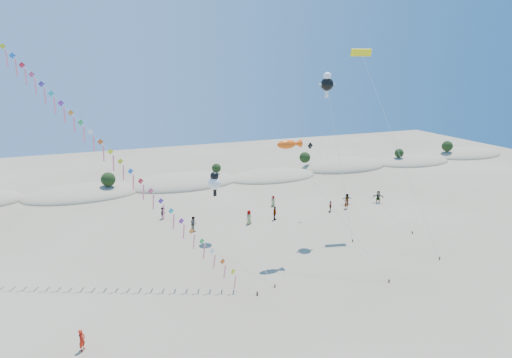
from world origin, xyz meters
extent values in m
plane|color=#7C7056|center=(0.00, 0.00, 0.00)|extent=(160.00, 160.00, 0.00)
ellipsoid|color=tan|center=(-16.00, 44.60, 0.00)|extent=(17.60, 9.68, 3.00)
ellipsoid|color=#203714|center=(-16.00, 44.60, 0.83)|extent=(14.08, 6.34, 0.70)
ellipsoid|color=tan|center=(0.00, 45.30, 0.00)|extent=(19.00, 10.45, 3.40)
ellipsoid|color=#203714|center=(0.00, 45.30, 0.94)|extent=(15.20, 6.84, 0.76)
ellipsoid|color=tan|center=(16.00, 43.90, 0.00)|extent=(16.40, 9.02, 2.80)
ellipsoid|color=#203714|center=(16.00, 43.90, 0.77)|extent=(13.12, 5.90, 0.66)
ellipsoid|color=tan|center=(32.00, 45.70, 0.00)|extent=(18.00, 9.90, 3.80)
ellipsoid|color=#203714|center=(32.00, 45.70, 1.04)|extent=(14.40, 6.48, 0.72)
ellipsoid|color=tan|center=(48.00, 44.50, 0.00)|extent=(16.80, 9.24, 3.00)
ellipsoid|color=#203714|center=(48.00, 44.50, 0.83)|extent=(13.44, 6.05, 0.67)
ellipsoid|color=tan|center=(64.00, 45.90, 0.00)|extent=(17.60, 9.68, 3.20)
ellipsoid|color=#203714|center=(64.00, 45.90, 0.88)|extent=(14.08, 6.34, 0.70)
sphere|color=black|center=(-12.00, 43.40, 2.48)|extent=(2.20, 2.20, 2.20)
sphere|color=black|center=(6.00, 45.40, 2.24)|extent=(1.60, 1.60, 1.60)
sphere|color=black|center=(24.00, 46.80, 2.44)|extent=(2.10, 2.10, 2.10)
sphere|color=black|center=(44.00, 44.10, 2.32)|extent=(1.80, 1.80, 1.80)
sphere|color=black|center=(58.00, 45.60, 2.52)|extent=(2.30, 2.30, 2.30)
cube|color=#3F2D1E|center=(-1.30, 7.02, 0.17)|extent=(0.12, 0.12, 0.35)
cylinder|color=silver|center=(-11.36, 15.19, 11.16)|extent=(20.15, 16.39, 22.33)
cube|color=#F9FF1A|center=(-3.07, 8.45, 1.96)|extent=(1.09, 0.43, 1.14)
cube|color=pink|center=(-2.89, 8.50, 0.86)|extent=(0.19, 0.45, 1.55)
cube|color=#ED5414|center=(-3.83, 9.07, 2.80)|extent=(1.09, 0.43, 1.14)
cube|color=pink|center=(-3.65, 9.12, 1.70)|extent=(0.19, 0.45, 1.55)
cube|color=white|center=(-4.60, 9.69, 3.65)|extent=(1.09, 0.43, 1.14)
cube|color=pink|center=(-4.42, 9.74, 2.55)|extent=(0.19, 0.45, 1.55)
cube|color=green|center=(-5.36, 10.32, 4.50)|extent=(1.09, 0.43, 1.14)
cube|color=pink|center=(-5.18, 10.37, 3.40)|extent=(0.19, 0.45, 1.55)
cube|color=orange|center=(-6.12, 10.94, 5.35)|extent=(1.09, 0.43, 1.14)
cube|color=pink|center=(-5.94, 10.99, 4.25)|extent=(0.19, 0.45, 1.55)
cube|color=purple|center=(-6.89, 11.56, 6.20)|extent=(1.09, 0.43, 1.14)
cube|color=pink|center=(-6.71, 11.61, 5.10)|extent=(0.19, 0.45, 1.55)
cube|color=#19BBBF|center=(-7.65, 12.18, 7.05)|extent=(1.09, 0.43, 1.14)
cube|color=pink|center=(-7.47, 12.23, 5.95)|extent=(0.19, 0.45, 1.55)
cube|color=#5128A3|center=(-8.42, 12.80, 7.89)|extent=(1.09, 0.43, 1.14)
cube|color=pink|center=(-8.24, 12.85, 6.79)|extent=(0.19, 0.45, 1.55)
cube|color=#E14770|center=(-9.18, 13.42, 8.74)|extent=(1.09, 0.43, 1.14)
cube|color=pink|center=(-9.00, 13.47, 7.64)|extent=(0.19, 0.45, 1.55)
cube|color=red|center=(-9.95, 14.05, 9.59)|extent=(1.09, 0.43, 1.14)
cube|color=pink|center=(-9.77, 14.10, 8.49)|extent=(0.19, 0.45, 1.55)
cube|color=blue|center=(-10.71, 14.67, 10.44)|extent=(1.09, 0.43, 1.14)
cube|color=pink|center=(-10.53, 14.72, 9.34)|extent=(0.19, 0.45, 1.55)
cube|color=#CFD519|center=(-11.48, 15.29, 11.29)|extent=(1.09, 0.43, 1.14)
cube|color=pink|center=(-11.30, 15.34, 10.19)|extent=(0.19, 0.45, 1.55)
cube|color=#F9FF1A|center=(-12.24, 15.91, 12.13)|extent=(1.09, 0.43, 1.14)
cube|color=pink|center=(-12.06, 15.96, 11.03)|extent=(0.19, 0.45, 1.55)
cube|color=#ED5414|center=(-13.01, 16.53, 12.98)|extent=(1.09, 0.43, 1.14)
cube|color=pink|center=(-12.83, 16.58, 11.88)|extent=(0.19, 0.45, 1.55)
cube|color=white|center=(-13.77, 17.16, 13.83)|extent=(1.09, 0.43, 1.14)
cube|color=pink|center=(-13.59, 17.21, 12.73)|extent=(0.19, 0.45, 1.55)
cube|color=green|center=(-14.54, 17.78, 14.68)|extent=(1.09, 0.43, 1.14)
cube|color=pink|center=(-14.36, 17.83, 13.58)|extent=(0.19, 0.45, 1.55)
cube|color=orange|center=(-15.30, 18.40, 15.53)|extent=(1.09, 0.43, 1.14)
cube|color=pink|center=(-15.12, 18.45, 14.43)|extent=(0.19, 0.45, 1.55)
cube|color=purple|center=(-16.07, 19.02, 16.38)|extent=(1.09, 0.43, 1.14)
cube|color=pink|center=(-15.89, 19.07, 15.28)|extent=(0.19, 0.45, 1.55)
cube|color=#19BBBF|center=(-16.83, 19.64, 17.22)|extent=(1.09, 0.43, 1.14)
cube|color=pink|center=(-16.65, 19.69, 16.12)|extent=(0.19, 0.45, 1.55)
cube|color=#5128A3|center=(-17.60, 20.26, 18.07)|extent=(1.09, 0.43, 1.14)
cube|color=pink|center=(-17.42, 20.31, 16.97)|extent=(0.19, 0.45, 1.55)
cube|color=#E14770|center=(-18.36, 20.89, 18.92)|extent=(1.09, 0.43, 1.14)
cube|color=pink|center=(-18.18, 20.94, 17.82)|extent=(0.19, 0.45, 1.55)
cube|color=red|center=(-19.13, 21.51, 19.77)|extent=(1.09, 0.43, 1.14)
cube|color=pink|center=(-18.95, 21.56, 18.67)|extent=(0.19, 0.45, 1.55)
cube|color=blue|center=(-19.89, 22.13, 20.62)|extent=(1.09, 0.43, 1.14)
cube|color=pink|center=(-19.71, 22.18, 19.52)|extent=(0.19, 0.45, 1.55)
cube|color=#CFD519|center=(-20.66, 22.75, 21.46)|extent=(1.09, 0.43, 1.14)
cube|color=pink|center=(-20.48, 22.80, 20.36)|extent=(0.19, 0.45, 1.55)
cube|color=#3F2D1E|center=(11.10, 4.70, 0.15)|extent=(0.10, 0.10, 0.30)
cylinder|color=silver|center=(7.78, 9.20, 6.03)|extent=(6.67, 9.02, 12.08)
ellipsoid|color=#FF540D|center=(4.46, 13.69, 12.07)|extent=(2.07, 0.91, 0.91)
cone|color=#FF540D|center=(5.62, 13.69, 12.07)|extent=(0.83, 0.83, 0.83)
cube|color=#3F2D1E|center=(0.72, 7.72, 0.15)|extent=(0.10, 0.10, 0.30)
cylinder|color=silver|center=(-0.23, 14.23, 3.36)|extent=(1.91, 13.05, 6.74)
sphere|color=white|center=(-1.17, 20.75, 6.72)|extent=(1.44, 1.44, 1.44)
sphere|color=black|center=(-1.17, 20.75, 7.58)|extent=(0.96, 0.96, 0.96)
cube|color=black|center=(-1.17, 20.75, 5.60)|extent=(0.35, 0.18, 0.80)
cube|color=#3F2D1E|center=(13.24, 13.99, 0.15)|extent=(0.10, 0.10, 0.30)
cylinder|color=silver|center=(12.31, 16.06, 8.82)|extent=(1.88, 4.17, 17.65)
sphere|color=black|center=(11.39, 18.13, 17.65)|extent=(1.44, 1.44, 1.44)
sphere|color=white|center=(11.39, 18.13, 18.51)|extent=(0.94, 0.94, 0.94)
cube|color=white|center=(11.39, 18.13, 16.52)|extent=(0.35, 0.18, 0.80)
cube|color=white|center=(10.69, 18.13, 17.65)|extent=(0.60, 0.15, 0.25)
cube|color=white|center=(12.09, 18.13, 17.65)|extent=(0.60, 0.15, 0.25)
cube|color=#3F2D1E|center=(19.15, 6.77, 0.15)|extent=(0.10, 0.10, 0.30)
cylinder|color=silver|center=(17.71, 12.91, 10.55)|extent=(2.92, 12.31, 21.12)
cube|color=#FFEB0D|center=(16.26, 19.06, 21.11)|extent=(2.48, 1.01, 0.87)
cube|color=black|center=(16.26, 19.08, 21.11)|extent=(2.40, 0.61, 0.19)
cube|color=#3F2D1E|center=(21.38, 13.51, 0.15)|extent=(0.10, 0.10, 0.30)
cylinder|color=silver|center=(17.08, 18.82, 4.75)|extent=(8.62, 10.64, 9.52)
cube|color=black|center=(12.78, 24.13, 9.50)|extent=(0.91, 0.27, 0.94)
imported|color=red|center=(-15.72, 4.54, 0.83)|extent=(0.65, 0.72, 1.66)
imported|color=slate|center=(-3.10, 23.95, 0.93)|extent=(0.93, 1.07, 1.85)
imported|color=slate|center=(4.06, 23.69, 0.91)|extent=(1.06, 0.98, 1.81)
imported|color=slate|center=(7.72, 23.87, 0.90)|extent=(1.02, 1.08, 1.79)
imported|color=slate|center=(9.72, 29.01, 0.78)|extent=(0.77, 0.90, 1.56)
imported|color=slate|center=(18.91, 24.23, 0.90)|extent=(0.67, 0.45, 1.80)
imported|color=slate|center=(16.18, 24.00, 0.77)|extent=(0.79, 0.97, 1.55)
imported|color=slate|center=(20.05, 25.85, 0.82)|extent=(1.57, 0.71, 1.63)
imported|color=slate|center=(24.77, 24.86, 0.92)|extent=(1.69, 1.44, 1.83)
imported|color=slate|center=(-5.89, 29.59, 0.79)|extent=(1.06, 1.18, 1.59)
camera|label=1|loc=(-13.63, -24.58, 19.95)|focal=30.00mm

